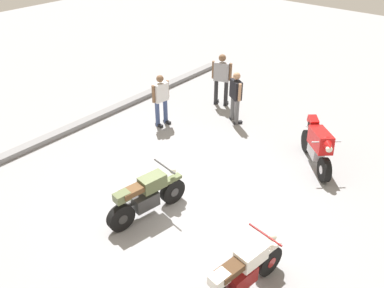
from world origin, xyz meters
name	(u,v)px	position (x,y,z in m)	size (l,w,h in m)	color
ground_plane	(185,196)	(0.00, 0.00, 0.00)	(40.00, 40.00, 0.00)	gray
curb_edge	(67,130)	(0.00, 4.60, 0.07)	(14.00, 0.30, 0.15)	gray
motorcycle_olive_vintage	(147,197)	(-1.00, 0.19, 0.49)	(1.95, 0.76, 1.07)	black
motorcycle_cream_vintage	(243,273)	(-1.37, -2.50, 0.49)	(1.95, 0.74, 1.07)	black
motorcycle_red_sportbike	(318,145)	(3.14, -1.71, 0.59)	(1.57, 1.45, 1.14)	black
person_in_black_shirt	(236,95)	(3.71, 1.22, 0.90)	(0.48, 0.58, 1.60)	#59595B
person_in_white_shirt	(161,98)	(2.17, 2.81, 0.89)	(0.63, 0.35, 1.58)	#384772
person_in_gray_shirt	(222,76)	(4.41, 2.27, 0.99)	(0.43, 0.66, 1.73)	#262628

